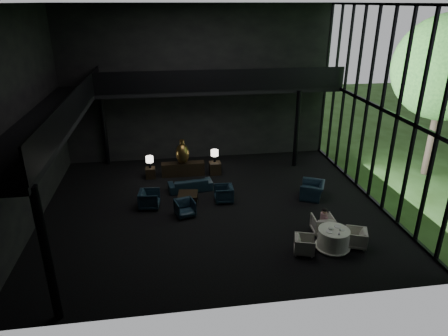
{
  "coord_description": "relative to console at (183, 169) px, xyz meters",
  "views": [
    {
      "loc": [
        -1.75,
        -14.83,
        8.05
      ],
      "look_at": [
        0.52,
        0.5,
        1.56
      ],
      "focal_mm": 32.0,
      "sensor_mm": 36.0,
      "label": 1
    }
  ],
  "objects": [
    {
      "name": "column_nw",
      "position": [
        -3.91,
        2.14,
        1.66
      ],
      "size": [
        0.24,
        0.24,
        4.0
      ],
      "primitive_type": "cylinder",
      "color": "black",
      "rests_on": "floor"
    },
    {
      "name": "window_armchair",
      "position": [
        5.51,
        -3.33,
        0.18
      ],
      "size": [
        1.2,
        1.4,
        1.03
      ],
      "primitive_type": "imported",
      "rotation": [
        0.0,
        0.0,
        -2.02
      ],
      "color": "#132537",
      "rests_on": "floor"
    },
    {
      "name": "bronze_urn",
      "position": [
        -0.0,
        -0.09,
        0.86
      ],
      "size": [
        0.65,
        0.65,
        1.22
      ],
      "color": "#A5812D",
      "rests_on": "console"
    },
    {
      "name": "wall_front",
      "position": [
        1.09,
        -9.56,
        3.66
      ],
      "size": [
        14.0,
        0.04,
        8.0
      ],
      "primitive_type": "cube",
      "color": "black",
      "rests_on": "ground"
    },
    {
      "name": "coffee_table",
      "position": [
        0.06,
        -2.84,
        -0.15
      ],
      "size": [
        0.93,
        0.93,
        0.37
      ],
      "primitive_type": "cube",
      "rotation": [
        0.0,
        0.0,
        -0.13
      ],
      "color": "black",
      "rests_on": "floor"
    },
    {
      "name": "railing_back",
      "position": [
        2.09,
        0.44,
        4.26
      ],
      "size": [
        12.0,
        0.06,
        1.0
      ],
      "primitive_type": "cube",
      "color": "black",
      "rests_on": "mezzanine_back"
    },
    {
      "name": "dining_chair_west",
      "position": [
        3.79,
        -7.31,
        -0.02
      ],
      "size": [
        0.73,
        0.76,
        0.63
      ],
      "primitive_type": "imported",
      "rotation": [
        0.0,
        0.0,
        1.27
      ],
      "color": "#AEACA6",
      "rests_on": "floor"
    },
    {
      "name": "dining_chair_north",
      "position": [
        4.89,
        -6.12,
        0.04
      ],
      "size": [
        0.77,
        0.73,
        0.75
      ],
      "primitive_type": "imported",
      "rotation": [
        0.0,
        0.0,
        3.08
      ],
      "color": "#BFB4A5",
      "rests_on": "floor"
    },
    {
      "name": "side_table_right",
      "position": [
        1.6,
        -0.04,
        -0.03
      ],
      "size": [
        0.56,
        0.56,
        0.61
      ],
      "primitive_type": "cube",
      "color": "black",
      "rests_on": "floor"
    },
    {
      "name": "wall_left",
      "position": [
        -5.91,
        -3.56,
        3.66
      ],
      "size": [
        0.04,
        12.0,
        8.0
      ],
      "primitive_type": "cube",
      "color": "black",
      "rests_on": "ground"
    },
    {
      "name": "mezzanine_back",
      "position": [
        2.09,
        1.44,
        3.66
      ],
      "size": [
        12.0,
        2.0,
        0.25
      ],
      "primitive_type": "cube",
      "color": "black",
      "rests_on": "wall_back"
    },
    {
      "name": "plate_b",
      "position": [
        5.07,
        -7.0,
        0.42
      ],
      "size": [
        0.32,
        0.32,
        0.02
      ],
      "primitive_type": "cylinder",
      "rotation": [
        0.0,
        0.0,
        -0.38
      ],
      "color": "white",
      "rests_on": "dining_table"
    },
    {
      "name": "mezzanine_left",
      "position": [
        -4.91,
        -3.56,
        3.66
      ],
      "size": [
        2.0,
        12.0,
        0.25
      ],
      "primitive_type": "cube",
      "color": "black",
      "rests_on": "wall_left"
    },
    {
      "name": "plate_a",
      "position": [
        4.65,
        -7.28,
        0.42
      ],
      "size": [
        0.32,
        0.32,
        0.02
      ],
      "primitive_type": "cylinder",
      "rotation": [
        0.0,
        0.0,
        -0.32
      ],
      "color": "white",
      "rests_on": "dining_table"
    },
    {
      "name": "wall_back",
      "position": [
        1.09,
        2.44,
        3.66
      ],
      "size": [
        14.0,
        0.04,
        8.0
      ],
      "primitive_type": "cube",
      "color": "black",
      "rests_on": "ground"
    },
    {
      "name": "railing_left",
      "position": [
        -3.91,
        -3.56,
        4.26
      ],
      "size": [
        0.06,
        12.0,
        1.0
      ],
      "primitive_type": "cube",
      "color": "black",
      "rests_on": "mezzanine_left"
    },
    {
      "name": "floor",
      "position": [
        1.09,
        -3.56,
        -0.34
      ],
      "size": [
        14.0,
        12.0,
        0.02
      ],
      "primitive_type": "cube",
      "color": "black",
      "rests_on": "ground"
    },
    {
      "name": "coffee_cup",
      "position": [
        5.05,
        -7.25,
        0.45
      ],
      "size": [
        0.1,
        0.1,
        0.06
      ],
      "primitive_type": "cylinder",
      "rotation": [
        0.0,
        0.0,
        -0.41
      ],
      "color": "white",
      "rests_on": "saucer"
    },
    {
      "name": "cereal_bowl",
      "position": [
        4.75,
        -7.15,
        0.46
      ],
      "size": [
        0.17,
        0.17,
        0.09
      ],
      "primitive_type": "ellipsoid",
      "color": "white",
      "rests_on": "dining_table"
    },
    {
      "name": "curtain_wall",
      "position": [
        8.04,
        -3.56,
        3.66
      ],
      "size": [
        0.2,
        12.0,
        8.0
      ],
      "primitive_type": null,
      "color": "black",
      "rests_on": "ground"
    },
    {
      "name": "saucer",
      "position": [
        5.14,
        -7.26,
        0.42
      ],
      "size": [
        0.18,
        0.18,
        0.01
      ],
      "primitive_type": "cylinder",
      "rotation": [
        0.0,
        0.0,
        0.27
      ],
      "color": "white",
      "rests_on": "dining_table"
    },
    {
      "name": "lounge_armchair_east",
      "position": [
        1.6,
        -3.09,
        0.07
      ],
      "size": [
        0.77,
        0.82,
        0.82
      ],
      "primitive_type": "imported",
      "rotation": [
        0.0,
        0.0,
        -1.6
      ],
      "color": "navy",
      "rests_on": "floor"
    },
    {
      "name": "table_lamp_left",
      "position": [
        -1.6,
        -0.07,
        0.61
      ],
      "size": [
        0.36,
        0.36,
        0.6
      ],
      "color": "black",
      "rests_on": "side_table_left"
    },
    {
      "name": "lounge_armchair_west",
      "position": [
        -1.57,
        -3.19,
        0.12
      ],
      "size": [
        0.93,
        0.98,
        0.92
      ],
      "primitive_type": "imported",
      "rotation": [
        0.0,
        0.0,
        1.46
      ],
      "color": "#194756",
      "rests_on": "floor"
    },
    {
      "name": "cream_pot",
      "position": [
        4.89,
        -7.52,
        0.45
      ],
      "size": [
        0.07,
        0.07,
        0.07
      ],
      "primitive_type": "cylinder",
      "rotation": [
        0.0,
        0.0,
        0.26
      ],
      "color": "#99999E",
      "rests_on": "dining_table"
    },
    {
      "name": "tree_near",
      "position": [
        12.09,
        -1.56,
        4.9
      ],
      "size": [
        4.8,
        4.8,
        7.65
      ],
      "color": "#382D23",
      "rests_on": "garden_ground"
    },
    {
      "name": "side_table_left",
      "position": [
        -1.6,
        -0.07,
        -0.08
      ],
      "size": [
        0.47,
        0.47,
        0.52
      ],
      "primitive_type": "cube",
      "color": "black",
      "rests_on": "floor"
    },
    {
      "name": "dining_table",
      "position": [
        4.86,
        -7.19,
        -0.01
      ],
      "size": [
        1.24,
        1.24,
        0.75
      ],
      "color": "white",
      "rests_on": "floor"
    },
    {
      "name": "table_lamp_right",
      "position": [
        1.6,
        0.06,
        0.72
      ],
      "size": [
        0.37,
        0.37,
        0.62
      ],
      "color": "black",
      "rests_on": "side_table_right"
    },
    {
      "name": "column_ne",
      "position": [
        5.89,
        0.44,
        1.66
      ],
      "size": [
        0.24,
        0.24,
        4.0
      ],
      "primitive_type": "cylinder",
      "color": "black",
      "rests_on": "floor"
    },
    {
      "name": "console",
      "position": [
        0.0,
        0.0,
        0.0
      ],
      "size": [
        2.11,
        0.48,
        0.67
      ],
      "primitive_type": "cube",
      "color": "black",
      "rests_on": "floor"
    },
    {
      "name": "lounge_armchair_south",
      "position": [
        -0.14,
        -4.11,
        0.04
      ],
      "size": [
        0.87,
        0.84,
        0.75
      ],
      "primitive_type": "imported",
      "rotation": [
        0.0,
        0.0,
        0.25
      ],
      "color": "black",
      "rests_on": "floor"
    },
    {
      "name": "column_sw",
      "position": [
        -3.91,
        -9.26,
        1.66
      ],
      "size": [
        0.24,
        0.24,
        4.0
      ],
      "primitive_type": "cylinder",
      "color": "black",
      "rests_on": "floor"
    },
    {
      "name": "dining_chair_east",
      "position": [
        5.72,
        -7.17,
        0.0
      ],
      "size": [
        0.82,
        0.84,
        0.68
      ],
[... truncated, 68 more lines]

